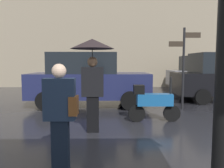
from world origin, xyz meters
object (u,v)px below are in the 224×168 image
parked_scooter (153,102)px  street_signpost (184,60)px  parked_car_left (88,79)px  pedestrian_with_bag (61,111)px  parked_car_right (206,73)px  pedestrian_with_umbrella (92,61)px

parked_scooter → street_signpost: bearing=36.5°
parked_scooter → street_signpost: 2.50m
street_signpost → parked_car_left: bearing=168.5°
parked_car_left → street_signpost: size_ratio=1.58×
pedestrian_with_bag → parked_car_right: bearing=2.6°
pedestrian_with_bag → parked_car_right: size_ratio=0.37×
parked_scooter → parked_car_left: size_ratio=0.32×
pedestrian_with_bag → parked_car_left: bearing=36.8°
parked_scooter → parked_car_right: (4.37, 6.70, 0.46)m
pedestrian_with_umbrella → parked_car_left: (-0.40, 3.32, -0.65)m
parked_car_left → parked_car_right: (6.34, 4.28, 0.01)m
street_signpost → pedestrian_with_umbrella: bearing=-138.5°
pedestrian_with_umbrella → parked_scooter: pedestrian_with_umbrella is taller
pedestrian_with_bag → parked_car_right: 11.39m
parked_car_left → street_signpost: 3.51m
pedestrian_with_umbrella → parked_scooter: bearing=-131.7°
pedestrian_with_umbrella → pedestrian_with_bag: bearing=98.4°
parked_scooter → parked_car_left: (-1.98, 2.42, 0.45)m
pedestrian_with_bag → parked_car_left: parked_car_left is taller
pedestrian_with_bag → pedestrian_with_umbrella: bearing=25.9°
pedestrian_with_umbrella → pedestrian_with_bag: size_ratio=1.35×
pedestrian_with_bag → parked_car_left: (-0.06, 5.21, 0.10)m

